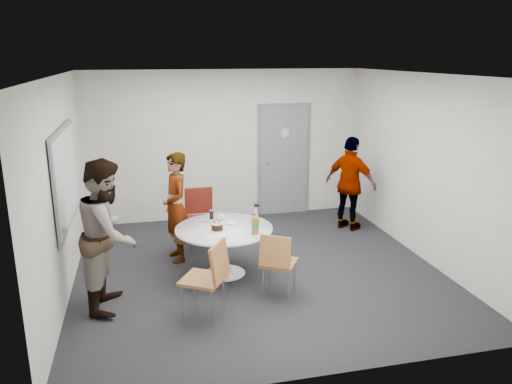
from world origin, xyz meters
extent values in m
plane|color=black|center=(0.00, 0.00, 0.00)|extent=(5.00, 5.00, 0.00)
plane|color=silver|center=(0.00, 0.00, 2.70)|extent=(5.00, 5.00, 0.00)
plane|color=beige|center=(0.00, 2.50, 1.35)|extent=(5.00, 0.00, 5.00)
plane|color=beige|center=(-2.50, 0.00, 1.35)|extent=(0.00, 5.00, 5.00)
plane|color=beige|center=(2.50, 0.00, 1.35)|extent=(0.00, 5.00, 5.00)
plane|color=beige|center=(0.00, -2.50, 1.35)|extent=(5.00, 0.00, 5.00)
cube|color=slate|center=(1.10, 2.47, 1.02)|extent=(0.90, 0.05, 2.05)
cube|color=slate|center=(1.10, 2.50, 1.02)|extent=(1.02, 0.04, 2.12)
cylinder|color=#B2BFC6|center=(1.10, 2.44, 1.55)|extent=(0.16, 0.01, 0.16)
cylinder|color=silver|center=(0.78, 2.41, 1.02)|extent=(0.04, 0.14, 0.04)
cube|color=slate|center=(-2.46, 0.20, 1.45)|extent=(0.03, 1.90, 1.25)
cube|color=white|center=(-2.44, 0.20, 1.45)|extent=(0.01, 1.78, 1.13)
cylinder|color=white|center=(-0.48, -0.05, 0.67)|extent=(1.32, 1.32, 0.03)
cylinder|color=silver|center=(-0.48, -0.05, 0.34)|extent=(0.09, 0.09, 0.64)
cylinder|color=silver|center=(-0.48, -0.05, 0.01)|extent=(0.57, 0.57, 0.02)
cylinder|color=white|center=(-0.59, -0.14, 0.69)|extent=(0.21, 0.21, 0.01)
cylinder|color=black|center=(-0.59, -0.14, 0.74)|extent=(0.15, 0.15, 0.08)
cylinder|color=silver|center=(-0.59, -0.14, 0.79)|extent=(0.16, 0.16, 0.02)
cylinder|color=#996621|center=(-0.13, -0.39, 0.80)|extent=(0.10, 0.10, 0.22)
cylinder|color=#388535|center=(-0.13, -0.39, 0.81)|extent=(0.10, 0.10, 0.08)
cone|color=#996621|center=(-0.13, -0.39, 0.94)|extent=(0.09, 0.09, 0.05)
cylinder|color=#4F9B46|center=(-0.13, -0.39, 0.97)|extent=(0.04, 0.04, 0.02)
imported|color=white|center=(-0.48, 0.28, 0.74)|extent=(0.17, 0.17, 0.09)
cylinder|color=black|center=(-0.59, 0.36, 0.75)|extent=(0.05, 0.05, 0.12)
cylinder|color=silver|center=(0.02, 0.15, 0.79)|extent=(0.08, 0.08, 0.20)
cylinder|color=black|center=(0.02, 0.15, 0.91)|extent=(0.08, 0.08, 0.03)
cube|color=#D2697C|center=(-0.73, 0.25, 0.70)|extent=(0.12, 0.06, 0.02)
ellipsoid|color=white|center=(-0.37, 0.05, 0.70)|extent=(0.15, 0.15, 0.03)
cube|color=brown|center=(-0.92, -1.14, 0.48)|extent=(0.61, 0.61, 0.04)
cube|color=brown|center=(-0.73, -1.25, 0.72)|extent=(0.30, 0.41, 0.43)
cylinder|color=silver|center=(-0.98, -0.89, 0.24)|extent=(0.02, 0.02, 0.48)
cylinder|color=silver|center=(-1.16, -1.20, 0.24)|extent=(0.02, 0.02, 0.48)
cylinder|color=silver|center=(-0.67, -1.08, 0.24)|extent=(0.02, 0.02, 0.48)
cylinder|color=silver|center=(-0.85, -1.39, 0.24)|extent=(0.02, 0.02, 0.48)
cube|color=brown|center=(0.09, -0.79, 0.43)|extent=(0.56, 0.56, 0.03)
cube|color=brown|center=(-0.01, -0.96, 0.66)|extent=(0.37, 0.28, 0.39)
cylinder|color=silver|center=(0.31, -0.74, 0.22)|extent=(0.02, 0.02, 0.43)
cylinder|color=silver|center=(0.03, -0.57, 0.22)|extent=(0.02, 0.02, 0.43)
cylinder|color=silver|center=(0.14, -1.02, 0.22)|extent=(0.02, 0.02, 0.43)
cylinder|color=silver|center=(-0.14, -0.85, 0.22)|extent=(0.02, 0.02, 0.43)
cube|color=maroon|center=(-0.67, 0.94, 0.49)|extent=(0.46, 0.46, 0.04)
cube|color=maroon|center=(-0.68, 1.16, 0.74)|extent=(0.44, 0.11, 0.44)
cylinder|color=silver|center=(-0.85, 0.75, 0.24)|extent=(0.02, 0.02, 0.49)
cylinder|color=silver|center=(-0.48, 0.76, 0.24)|extent=(0.02, 0.02, 0.49)
cylinder|color=silver|center=(-0.86, 1.12, 0.24)|extent=(0.02, 0.02, 0.49)
cylinder|color=silver|center=(-0.49, 1.13, 0.24)|extent=(0.02, 0.02, 0.49)
imported|color=#A5C6EA|center=(-1.07, 0.65, 0.81)|extent=(0.48, 0.65, 1.61)
imported|color=white|center=(-1.95, -0.57, 0.91)|extent=(0.80, 0.97, 1.81)
imported|color=black|center=(1.95, 1.31, 0.81)|extent=(0.89, 1.00, 1.62)
camera|label=1|loc=(-1.52, -6.35, 2.96)|focal=35.00mm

